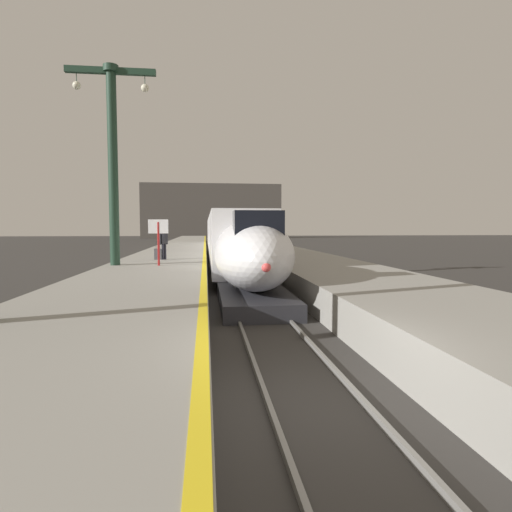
# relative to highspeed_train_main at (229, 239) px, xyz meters

# --- Properties ---
(ground_plane) EXTENTS (260.00, 260.00, 0.00)m
(ground_plane) POSITION_rel_highspeed_train_main_xyz_m (0.00, -24.01, -1.93)
(ground_plane) COLOR #33302D
(platform_left) EXTENTS (4.80, 110.00, 1.05)m
(platform_left) POSITION_rel_highspeed_train_main_xyz_m (-4.05, 0.74, -1.40)
(platform_left) COLOR gray
(platform_left) RESTS_ON ground
(platform_right) EXTENTS (4.80, 110.00, 1.05)m
(platform_right) POSITION_rel_highspeed_train_main_xyz_m (4.05, 0.74, -1.40)
(platform_right) COLOR gray
(platform_right) RESTS_ON ground
(platform_left_safety_stripe) EXTENTS (0.20, 107.80, 0.01)m
(platform_left_safety_stripe) POSITION_rel_highspeed_train_main_xyz_m (-1.77, 0.74, -0.87)
(platform_left_safety_stripe) COLOR yellow
(platform_left_safety_stripe) RESTS_ON platform_left
(rail_main_left) EXTENTS (0.08, 110.00, 0.12)m
(rail_main_left) POSITION_rel_highspeed_train_main_xyz_m (-0.75, 3.49, -1.87)
(rail_main_left) COLOR slate
(rail_main_left) RESTS_ON ground
(rail_main_right) EXTENTS (0.08, 110.00, 0.12)m
(rail_main_right) POSITION_rel_highspeed_train_main_xyz_m (0.75, 3.49, -1.87)
(rail_main_right) COLOR slate
(rail_main_right) RESTS_ON ground
(highspeed_train_main) EXTENTS (2.92, 38.29, 3.60)m
(highspeed_train_main) POSITION_rel_highspeed_train_main_xyz_m (0.00, 0.00, 0.00)
(highspeed_train_main) COLOR silver
(highspeed_train_main) RESTS_ON ground
(station_column_mid) EXTENTS (4.00, 0.68, 9.08)m
(station_column_mid) POSITION_rel_highspeed_train_main_xyz_m (-5.90, -10.20, 4.59)
(station_column_mid) COLOR #1E3828
(station_column_mid) RESTS_ON platform_left
(passenger_near_edge) EXTENTS (0.42, 0.45, 1.69)m
(passenger_near_edge) POSITION_rel_highspeed_train_main_xyz_m (-3.97, -7.01, 0.11)
(passenger_near_edge) COLOR #23232D
(passenger_near_edge) RESTS_ON platform_left
(rolling_suitcase) EXTENTS (0.40, 0.22, 0.98)m
(rolling_suitcase) POSITION_rel_highspeed_train_main_xyz_m (-4.28, -7.11, -0.57)
(rolling_suitcase) COLOR #4C4C51
(rolling_suitcase) RESTS_ON platform_left
(departure_info_board) EXTENTS (0.90, 0.10, 2.12)m
(departure_info_board) POSITION_rel_highspeed_train_main_xyz_m (-3.85, -10.72, 0.63)
(departure_info_board) COLOR maroon
(departure_info_board) RESTS_ON platform_left
(terminus_back_wall) EXTENTS (36.00, 2.00, 14.00)m
(terminus_back_wall) POSITION_rel_highspeed_train_main_xyz_m (0.00, 77.99, 5.07)
(terminus_back_wall) COLOR #4C4742
(terminus_back_wall) RESTS_ON ground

